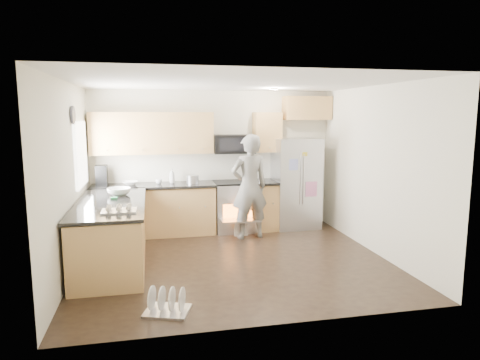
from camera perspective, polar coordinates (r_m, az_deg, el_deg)
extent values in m
plane|color=black|center=(6.47, -0.79, -10.77)|extent=(4.50, 4.50, 0.00)
cube|color=silver|center=(8.11, -3.54, 2.63)|extent=(4.50, 0.04, 2.60)
cube|color=silver|center=(4.24, 4.39, -2.94)|extent=(4.50, 0.04, 2.60)
cube|color=silver|center=(6.14, -21.90, 0.07)|extent=(0.04, 4.00, 2.60)
cube|color=silver|center=(6.94, 17.72, 1.21)|extent=(0.04, 4.00, 2.60)
cube|color=white|center=(6.11, -0.85, 12.88)|extent=(4.50, 4.00, 0.04)
cube|color=white|center=(7.09, -20.48, 3.26)|extent=(0.04, 1.00, 1.00)
cylinder|color=#FDE5CB|center=(7.39, 4.49, 12.00)|extent=(0.14, 0.14, 0.02)
cylinder|color=#474754|center=(6.52, -21.38, 8.07)|extent=(0.03, 0.26, 0.26)
cube|color=tan|center=(7.87, -11.30, -4.09)|extent=(2.15, 0.60, 0.87)
cube|color=black|center=(7.77, -11.40, -0.73)|extent=(2.19, 0.64, 0.04)
cube|color=tan|center=(8.17, 3.80, -3.48)|extent=(0.50, 0.60, 0.87)
cube|color=black|center=(8.07, 3.85, -0.23)|extent=(0.54, 0.64, 0.04)
cube|color=tan|center=(7.83, -11.58, 6.14)|extent=(2.16, 0.33, 0.74)
cube|color=tan|center=(8.12, 3.64, 6.38)|extent=(0.50, 0.33, 0.74)
cube|color=tan|center=(8.36, 8.90, 9.45)|extent=(0.90, 0.33, 0.44)
imported|color=silver|center=(7.82, -14.42, -0.39)|extent=(0.27, 0.27, 0.07)
imported|color=white|center=(7.86, -9.06, 0.56)|extent=(0.10, 0.10, 0.26)
imported|color=white|center=(7.81, -10.77, -0.19)|extent=(0.11, 0.11, 0.09)
cylinder|color=#B7B7BC|center=(7.79, -6.34, 0.12)|extent=(0.22, 0.22, 0.15)
cube|color=black|center=(7.83, -17.96, 0.56)|extent=(0.19, 0.23, 0.36)
cylinder|color=#B7B7BC|center=(7.99, 2.83, 0.09)|extent=(0.09, 0.09, 0.07)
cube|color=tan|center=(6.49, -16.70, -7.04)|extent=(0.90, 2.30, 0.87)
cube|color=black|center=(6.38, -16.89, -2.97)|extent=(0.96, 2.36, 0.04)
imported|color=white|center=(6.85, -15.83, -1.50)|extent=(0.36, 0.36, 0.11)
cube|color=green|center=(6.56, -16.46, -2.34)|extent=(0.09, 0.07, 0.03)
cube|color=#B7B7BC|center=(5.69, -15.84, -3.64)|extent=(0.44, 0.33, 0.09)
cube|color=#B7B7BC|center=(8.00, -0.66, -3.62)|extent=(0.76, 0.62, 0.90)
cube|color=black|center=(7.91, -0.66, -0.32)|extent=(0.76, 0.60, 0.03)
cube|color=orange|center=(7.71, -0.20, -4.47)|extent=(0.56, 0.02, 0.34)
cube|color=#B7B7BC|center=(7.57, 0.05, -5.37)|extent=(0.70, 0.34, 0.03)
cube|color=white|center=(7.56, 0.13, -6.46)|extent=(0.24, 0.03, 0.28)
cube|color=black|center=(7.95, -0.84, 4.83)|extent=(0.76, 0.40, 0.34)
cube|color=#B7B7BC|center=(8.25, 7.46, -0.43)|extent=(0.85, 0.67, 1.72)
cylinder|color=#B7B7BC|center=(7.91, 8.09, 0.06)|extent=(0.02, 0.02, 0.93)
cylinder|color=#B7B7BC|center=(7.93, 8.47, 0.07)|extent=(0.02, 0.02, 0.93)
cube|color=pink|center=(8.02, 9.49, -1.21)|extent=(0.22, 0.01, 0.28)
cube|color=#95A2EF|center=(7.83, 7.16, 2.06)|extent=(0.17, 0.01, 0.21)
imported|color=gray|center=(7.44, 1.26, -0.91)|extent=(0.73, 0.54, 1.83)
cube|color=#B7B7BC|center=(4.99, -9.68, -16.83)|extent=(0.57, 0.51, 0.03)
cylinder|color=white|center=(4.98, -11.67, -15.11)|extent=(0.10, 0.26, 0.26)
cylinder|color=white|center=(4.94, -10.38, -15.23)|extent=(0.10, 0.26, 0.26)
cylinder|color=white|center=(4.91, -9.07, -15.35)|extent=(0.10, 0.26, 0.26)
cylinder|color=white|center=(4.88, -7.74, -15.47)|extent=(0.10, 0.26, 0.26)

